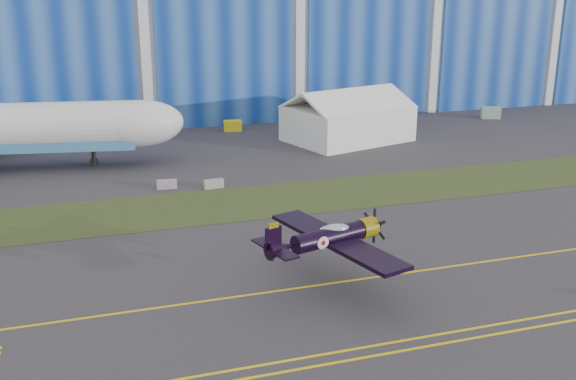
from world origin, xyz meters
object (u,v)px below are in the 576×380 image
object	(u,v)px
shipping_container	(46,131)
tug	(233,126)
tent	(348,114)
warbird	(329,237)

from	to	relation	value
shipping_container	tug	world-z (taller)	shipping_container
tent	shipping_container	xyz separation A→B (m)	(-37.47, 11.84, -2.20)
shipping_container	tent	bearing A→B (deg)	-35.59
warbird	shipping_container	distance (m)	55.87
shipping_container	warbird	bearing A→B (deg)	-87.92
warbird	shipping_container	world-z (taller)	warbird
warbird	tent	distance (m)	44.48
tent	shipping_container	bearing A→B (deg)	145.97
tent	warbird	bearing A→B (deg)	-130.73
warbird	tug	size ratio (longest dim) A/B	6.06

